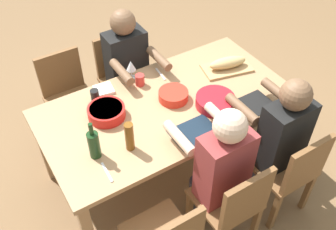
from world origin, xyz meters
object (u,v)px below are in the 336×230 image
at_px(chair_near_right, 68,94).
at_px(chair_far_center, 233,204).
at_px(diner_far_center, 219,165).
at_px(chair_near_center, 121,74).
at_px(cutting_board, 227,68).
at_px(cup_near_right, 95,96).
at_px(chair_far_left, 291,171).
at_px(dining_table, 168,112).
at_px(serving_bowl_salad, 215,101).
at_px(diner_far_left, 279,134).
at_px(serving_bowl_greens, 106,111).
at_px(diner_near_center, 129,66).
at_px(wine_glass, 131,66).
at_px(serving_bowl_fruit, 173,95).
at_px(cup_near_center, 140,80).
at_px(napkin_stack, 104,90).
at_px(wine_bottle, 94,144).
at_px(beer_bottle, 129,137).
at_px(bread_loaf, 228,63).

relative_size(chair_near_right, chair_far_center, 1.00).
relative_size(diner_far_center, chair_near_center, 1.41).
bearing_deg(cutting_board, chair_near_center, -47.73).
bearing_deg(cutting_board, cup_near_right, -10.55).
relative_size(chair_far_left, diner_far_center, 0.71).
relative_size(dining_table, cup_near_right, 18.17).
xyz_separation_m(chair_near_right, serving_bowl_salad, (-0.82, 1.02, 0.30)).
bearing_deg(cutting_board, serving_bowl_salad, 41.00).
bearing_deg(diner_far_left, serving_bowl_greens, -38.31).
bearing_deg(diner_near_center, wine_glass, 69.48).
relative_size(serving_bowl_salad, serving_bowl_fruit, 1.29).
height_order(serving_bowl_fruit, cup_near_right, cup_near_right).
distance_m(cutting_board, wine_glass, 0.80).
relative_size(chair_near_center, diner_near_center, 0.71).
height_order(diner_far_center, wine_glass, diner_far_center).
bearing_deg(cup_near_center, cup_near_right, -0.25).
bearing_deg(cup_near_center, serving_bowl_salad, 125.00).
bearing_deg(serving_bowl_fruit, chair_near_right, -53.36).
relative_size(chair_near_right, serving_bowl_greens, 3.13).
bearing_deg(chair_near_right, napkin_stack, 113.16).
bearing_deg(diner_near_center, chair_far_center, 90.00).
bearing_deg(chair_near_center, chair_far_center, 90.00).
xyz_separation_m(wine_bottle, cup_near_center, (-0.60, -0.49, -0.06)).
distance_m(beer_bottle, cup_near_right, 0.56).
relative_size(diner_far_left, serving_bowl_salad, 4.10).
distance_m(chair_far_left, wine_bottle, 1.40).
bearing_deg(beer_bottle, chair_far_left, 148.71).
distance_m(serving_bowl_greens, wine_glass, 0.48).
distance_m(cutting_board, napkin_stack, 1.03).
distance_m(diner_far_left, serving_bowl_greens, 1.24).
xyz_separation_m(dining_table, cup_near_right, (0.45, -0.32, 0.13)).
distance_m(diner_far_center, serving_bowl_greens, 0.89).
xyz_separation_m(diner_far_center, bread_loaf, (-0.65, -0.75, 0.11)).
bearing_deg(dining_table, napkin_stack, -49.31).
height_order(serving_bowl_salad, cup_near_center, cup_near_center).
bearing_deg(cup_near_center, napkin_stack, -16.34).
xyz_separation_m(chair_near_right, chair_far_left, (-1.05, 1.65, 0.00)).
bearing_deg(cup_near_right, cutting_board, 169.45).
distance_m(cutting_board, beer_bottle, 1.15).
relative_size(bread_loaf, cup_near_right, 3.05).
bearing_deg(cup_near_right, diner_far_center, 114.93).
bearing_deg(cup_near_center, cutting_board, 164.15).
bearing_deg(serving_bowl_greens, chair_far_center, 115.08).
bearing_deg(dining_table, chair_near_right, -57.55).
relative_size(diner_far_left, beer_bottle, 5.45).
xyz_separation_m(diner_far_center, serving_bowl_greens, (0.44, -0.76, 0.09)).
xyz_separation_m(chair_near_right, serving_bowl_fruit, (-0.59, 0.79, 0.30)).
distance_m(chair_far_center, cup_near_center, 1.18).
height_order(wine_bottle, napkin_stack, wine_bottle).
bearing_deg(chair_far_left, cutting_board, -97.37).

